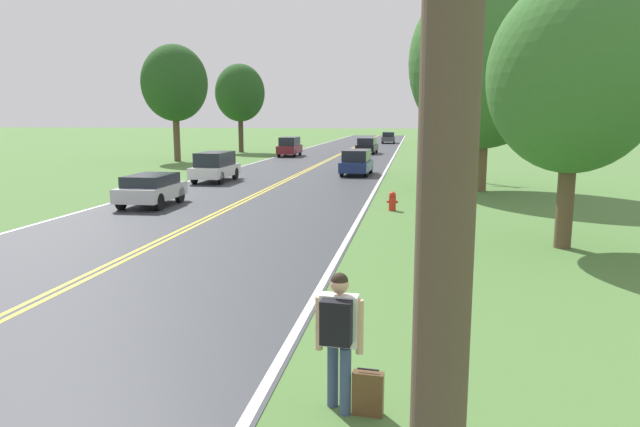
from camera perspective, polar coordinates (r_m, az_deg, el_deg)
name	(u,v)px	position (r m, az deg, el deg)	size (l,w,h in m)	color
hitchhiker_person	(339,328)	(7.14, 1.87, -11.41)	(0.61, 0.45, 1.79)	#38476B
suitcase	(368,393)	(7.43, 4.81, -17.49)	(0.40, 0.18, 0.61)	brown
fire_hydrant	(392,201)	(22.85, 7.25, 1.26)	(0.44, 0.28, 0.76)	red
utility_pole_foreground	(450,99)	(2.33, 12.85, 11.07)	(1.80, 0.24, 7.15)	brown
utility_pole_midground	(429,106)	(37.10, 10.82, 10.55)	(1.80, 0.24, 8.51)	brown
utility_pole_far	(426,114)	(71.84, 10.53, 9.78)	(1.80, 0.24, 7.98)	brown
tree_left_verge	(240,93)	(61.93, -8.01, 11.84)	(5.21, 5.21, 9.25)	#473828
tree_behind_sign	(175,83)	(50.14, -14.35, 12.50)	(5.48, 5.48, 9.67)	brown
tree_mid_treeline	(574,76)	(17.33, 24.08, 12.48)	(4.65, 4.65, 7.47)	brown
tree_right_cluster	(484,62)	(29.91, 16.10, 14.31)	(7.34, 7.34, 10.56)	brown
car_silver_hatchback_nearest	(151,189)	(24.83, -16.53, 2.41)	(1.88, 3.62, 1.32)	black
car_white_van_approaching	(215,166)	(33.55, -10.44, 4.69)	(1.75, 4.20, 1.71)	black
car_dark_blue_hatchback_mid_near	(357,162)	(36.92, 3.69, 5.18)	(1.88, 4.17, 1.63)	black
car_maroon_van_mid_far	(290,146)	(55.01, -3.05, 6.73)	(1.78, 4.52, 1.84)	black
car_black_suv_receding	(367,145)	(58.98, 4.73, 6.83)	(2.06, 4.43, 1.64)	black
car_dark_grey_suv_distant	(388,137)	(83.83, 6.86, 7.58)	(2.00, 4.92, 1.62)	black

